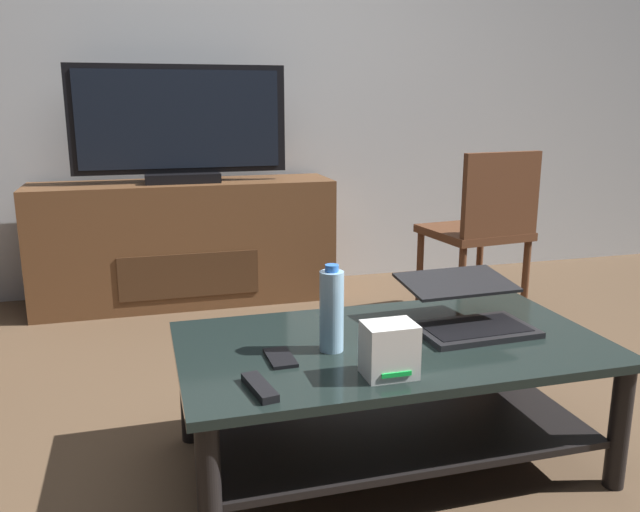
% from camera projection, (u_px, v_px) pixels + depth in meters
% --- Properties ---
extents(ground_plane, '(7.68, 7.68, 0.00)m').
position_uv_depth(ground_plane, '(349.00, 471.00, 1.98)').
color(ground_plane, brown).
extents(back_wall, '(6.40, 0.12, 2.80)m').
position_uv_depth(back_wall, '(231.00, 46.00, 3.71)').
color(back_wall, silver).
rests_on(back_wall, ground).
extents(coffee_table, '(1.27, 0.70, 0.40)m').
position_uv_depth(coffee_table, '(391.00, 378.00, 1.97)').
color(coffee_table, black).
rests_on(coffee_table, ground).
extents(media_cabinet, '(1.61, 0.41, 0.67)m').
position_uv_depth(media_cabinet, '(186.00, 243.00, 3.57)').
color(media_cabinet, brown).
rests_on(media_cabinet, ground).
extents(television, '(1.12, 0.20, 0.61)m').
position_uv_depth(television, '(180.00, 127.00, 3.41)').
color(television, black).
rests_on(television, media_cabinet).
extents(dining_chair, '(0.49, 0.49, 0.87)m').
position_uv_depth(dining_chair, '(483.00, 225.00, 3.21)').
color(dining_chair, '#59331E').
rests_on(dining_chair, ground).
extents(laptop, '(0.37, 0.36, 0.15)m').
position_uv_depth(laptop, '(467.00, 310.00, 2.04)').
color(laptop, black).
rests_on(laptop, coffee_table).
extents(router_box, '(0.13, 0.11, 0.14)m').
position_uv_depth(router_box, '(389.00, 350.00, 1.68)').
color(router_box, white).
rests_on(router_box, coffee_table).
extents(water_bottle_near, '(0.07, 0.07, 0.25)m').
position_uv_depth(water_bottle_near, '(331.00, 310.00, 1.85)').
color(water_bottle_near, '#99C6E5').
rests_on(water_bottle_near, coffee_table).
extents(cell_phone, '(0.07, 0.14, 0.01)m').
position_uv_depth(cell_phone, '(280.00, 358.00, 1.80)').
color(cell_phone, black).
rests_on(cell_phone, coffee_table).
extents(tv_remote, '(0.07, 0.17, 0.02)m').
position_uv_depth(tv_remote, '(260.00, 387.00, 1.61)').
color(tv_remote, black).
rests_on(tv_remote, coffee_table).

